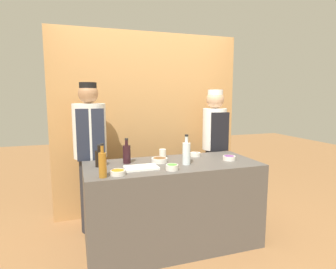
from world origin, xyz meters
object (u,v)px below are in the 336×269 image
bottle_wine (127,153)px  cup_cream (163,153)px  sauce_bowl_orange (118,172)px  bottle_soy (99,158)px  sauce_bowl_purple (229,158)px  sauce_bowl_green (172,167)px  chef_left (90,152)px  sauce_bowl_white (195,154)px  bottle_clear (186,153)px  chef_right (214,146)px  cutting_board (141,168)px  sauce_bowl_brown (160,160)px  bottle_amber (103,164)px

bottle_wine → cup_cream: 0.46m
sauce_bowl_orange → bottle_soy: bottle_soy is taller
sauce_bowl_purple → sauce_bowl_green: sauce_bowl_green is taller
cup_cream → chef_left: bearing=158.6°
sauce_bowl_purple → sauce_bowl_orange: sauce_bowl_purple is taller
sauce_bowl_white → bottle_clear: 0.41m
bottle_soy → chef_right: bearing=17.9°
sauce_bowl_orange → cutting_board: 0.28m
cutting_board → chef_right: chef_right is taller
bottle_soy → cup_cream: (0.71, 0.19, -0.04)m
sauce_bowl_orange → bottle_soy: (-0.13, 0.35, 0.06)m
cup_cream → chef_right: chef_right is taller
sauce_bowl_purple → cup_cream: 0.74m
sauce_bowl_purple → chef_left: chef_left is taller
sauce_bowl_brown → cutting_board: sauce_bowl_brown is taller
chef_left → sauce_bowl_green: bearing=-50.4°
bottle_amber → sauce_bowl_purple: bearing=9.4°
cutting_board → chef_left: (-0.43, 0.70, 0.04)m
sauce_bowl_brown → bottle_clear: bearing=-36.2°
bottle_wine → bottle_clear: (0.57, -0.24, 0.02)m
sauce_bowl_orange → chef_left: (-0.19, 0.84, 0.02)m
sauce_bowl_green → bottle_clear: 0.28m
sauce_bowl_white → bottle_soy: bottle_soy is taller
cutting_board → bottle_wine: 0.29m
cup_cream → chef_right: size_ratio=0.06×
cutting_board → chef_right: (1.15, 0.70, 0.03)m
sauce_bowl_green → bottle_amber: bearing=-176.7°
sauce_bowl_orange → bottle_wine: size_ratio=0.52×
cup_cream → chef_left: (-0.77, 0.30, 0.00)m
bottle_soy → bottle_amber: bearing=-90.8°
sauce_bowl_orange → chef_left: bearing=102.6°
sauce_bowl_brown → bottle_amber: bearing=-149.2°
sauce_bowl_green → chef_left: bearing=129.6°
cutting_board → bottle_wine: bearing=109.3°
cutting_board → bottle_wine: size_ratio=1.21×
sauce_bowl_orange → bottle_soy: size_ratio=0.62×
sauce_bowl_purple → cup_cream: (-0.65, 0.35, 0.02)m
sauce_bowl_orange → sauce_bowl_green: (0.51, -0.00, 0.01)m
cup_cream → chef_right: 0.86m
sauce_bowl_orange → sauce_bowl_green: size_ratio=1.15×
sauce_bowl_brown → bottle_clear: size_ratio=0.55×
sauce_bowl_orange → bottle_amber: bottle_amber is taller
bottle_soy → sauce_bowl_orange: bearing=-70.1°
bottle_clear → cup_cream: bottle_clear is taller
cutting_board → sauce_bowl_purple: bearing=2.7°
sauce_bowl_purple → bottle_wine: size_ratio=0.52×
bottle_soy → sauce_bowl_green: bearing=-28.9°
sauce_bowl_white → sauce_bowl_green: 0.66m
bottle_amber → bottle_soy: (0.01, 0.39, -0.03)m
sauce_bowl_brown → chef_left: 0.84m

